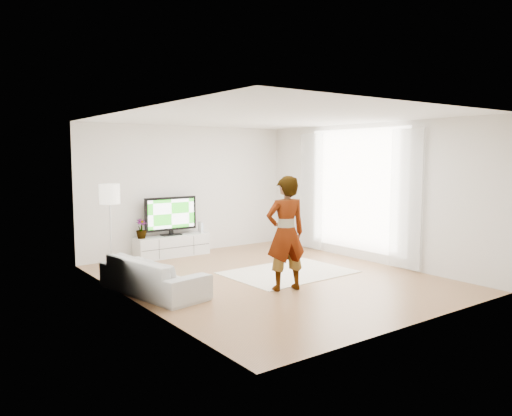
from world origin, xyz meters
TOP-DOWN VIEW (x-y plane):
  - floor at (0.00, 0.00)m, footprint 6.00×6.00m
  - ceiling at (0.00, 0.00)m, footprint 6.00×6.00m
  - wall_left at (-2.50, 0.00)m, footprint 0.02×6.00m
  - wall_right at (2.50, 0.00)m, footprint 0.02×6.00m
  - wall_back at (0.00, 3.00)m, footprint 5.00×0.02m
  - wall_front at (0.00, -3.00)m, footprint 5.00×0.02m
  - window at (2.48, 0.30)m, footprint 0.01×2.60m
  - curtain_near at (2.40, -1.00)m, footprint 0.04×0.70m
  - curtain_far at (2.40, 1.60)m, footprint 0.04×0.70m
  - media_console at (-0.54, 2.76)m, footprint 1.62×0.46m
  - television at (-0.54, 2.79)m, footprint 1.18×0.23m
  - game_console at (0.17, 2.76)m, footprint 0.07×0.17m
  - potted_plant at (-1.22, 2.77)m, footprint 0.26×0.26m
  - rug at (0.51, 0.13)m, footprint 2.28×1.67m
  - player at (-0.29, -0.76)m, footprint 0.75×0.58m
  - sofa at (-2.08, 0.33)m, footprint 1.11×2.07m
  - floor_lamp at (-2.16, 1.94)m, footprint 0.37×0.37m

SIDE VIEW (x-z plane):
  - floor at x=0.00m, z-range 0.00..0.00m
  - rug at x=0.51m, z-range 0.00..0.01m
  - media_console at x=-0.54m, z-range 0.00..0.46m
  - sofa at x=-2.08m, z-range 0.00..0.57m
  - game_console at x=0.17m, z-range 0.46..0.68m
  - potted_plant at x=-1.22m, z-range 0.46..0.86m
  - television at x=-0.54m, z-range 0.49..1.31m
  - player at x=-0.29m, z-range 0.01..1.84m
  - curtain_near at x=2.40m, z-range 0.05..2.65m
  - curtain_far at x=2.40m, z-range 0.05..2.65m
  - floor_lamp at x=-2.16m, z-range 0.57..2.22m
  - wall_left at x=-2.50m, z-range 0.00..2.80m
  - wall_right at x=2.50m, z-range 0.00..2.80m
  - wall_back at x=0.00m, z-range 0.00..2.80m
  - wall_front at x=0.00m, z-range 0.00..2.80m
  - window at x=2.48m, z-range 0.20..2.70m
  - ceiling at x=0.00m, z-range 2.80..2.80m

